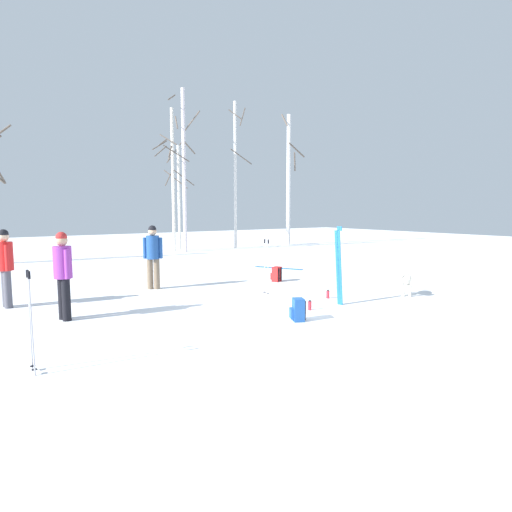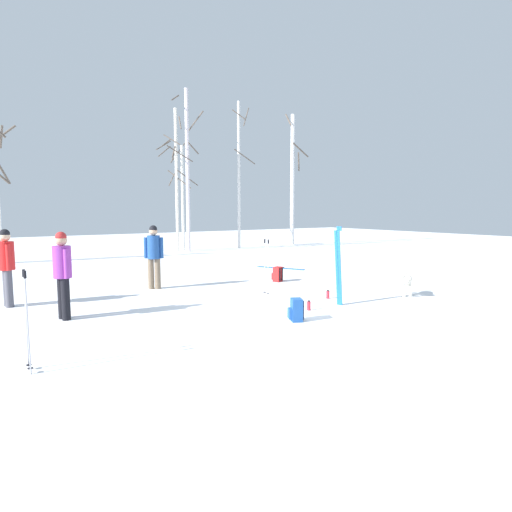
{
  "view_description": "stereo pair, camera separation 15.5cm",
  "coord_description": "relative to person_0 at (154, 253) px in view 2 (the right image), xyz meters",
  "views": [
    {
      "loc": [
        -5.57,
        -7.04,
        2.15
      ],
      "look_at": [
        0.41,
        1.61,
        1.0
      ],
      "focal_mm": 30.33,
      "sensor_mm": 36.0,
      "label": 1
    },
    {
      "loc": [
        -5.45,
        -7.13,
        2.15
      ],
      "look_at": [
        0.41,
        1.61,
        1.0
      ],
      "focal_mm": 30.33,
      "sensor_mm": 36.0,
      "label": 2
    }
  ],
  "objects": [
    {
      "name": "backpack_0",
      "position": [
        1.03,
        -4.78,
        -0.77
      ],
      "size": [
        0.34,
        0.32,
        0.44
      ],
      "color": "#1E4C99",
      "rests_on": "ground_plane"
    },
    {
      "name": "birch_tree_2",
      "position": [
        4.77,
        9.44,
        2.75
      ],
      "size": [
        1.58,
        1.76,
        7.12
      ],
      "color": "silver",
      "rests_on": "ground_plane"
    },
    {
      "name": "water_bottle_0",
      "position": [
        3.0,
        -3.56,
        -0.88
      ],
      "size": [
        0.08,
        0.08,
        0.21
      ],
      "color": "red",
      "rests_on": "ground_plane"
    },
    {
      "name": "birch_tree_5",
      "position": [
        8.27,
        9.05,
        3.05
      ],
      "size": [
        1.29,
        1.01,
        7.84
      ],
      "color": "silver",
      "rests_on": "ground_plane"
    },
    {
      "name": "person_2",
      "position": [
        -3.46,
        -0.27,
        0.0
      ],
      "size": [
        0.34,
        0.52,
        1.72
      ],
      "color": "#4C4C56",
      "rests_on": "ground_plane"
    },
    {
      "name": "person_0",
      "position": [
        0.0,
        0.0,
        0.0
      ],
      "size": [
        0.45,
        0.34,
        1.72
      ],
      "color": "#72604C",
      "rests_on": "ground_plane"
    },
    {
      "name": "dog",
      "position": [
        4.84,
        -4.43,
        -0.59
      ],
      "size": [
        0.71,
        0.62,
        0.57
      ],
      "color": "beige",
      "rests_on": "ground_plane"
    },
    {
      "name": "person_1",
      "position": [
        -2.64,
        -2.14,
        0.0
      ],
      "size": [
        0.34,
        0.51,
        1.72
      ],
      "color": "black",
      "rests_on": "ground_plane"
    },
    {
      "name": "backpack_1",
      "position": [
        3.46,
        -0.92,
        -0.77
      ],
      "size": [
        0.32,
        0.34,
        0.44
      ],
      "color": "red",
      "rests_on": "ground_plane"
    },
    {
      "name": "ski_poles_1",
      "position": [
        -3.55,
        -4.84,
        -0.25
      ],
      "size": [
        0.07,
        0.25,
        1.36
      ],
      "color": "#B2B2BC",
      "rests_on": "ground_plane"
    },
    {
      "name": "birch_tree_6",
      "position": [
        12.23,
        9.39,
        2.97
      ],
      "size": [
        1.33,
        1.14,
        7.74
      ],
      "color": "silver",
      "rests_on": "ground_plane"
    },
    {
      "name": "ski_pair_lying_0",
      "position": [
        5.27,
        1.32,
        -0.97
      ],
      "size": [
        1.01,
        1.73,
        0.05
      ],
      "color": "blue",
      "rests_on": "ground_plane"
    },
    {
      "name": "ski_pair_planted_0",
      "position": [
        2.72,
        -4.18,
        -0.1
      ],
      "size": [
        0.08,
        0.24,
        1.77
      ],
      "color": "blue",
      "rests_on": "ground_plane"
    },
    {
      "name": "ski_poles_0",
      "position": [
        1.98,
        -2.44,
        -0.23
      ],
      "size": [
        0.07,
        0.25,
        1.4
      ],
      "color": "#B2B2BC",
      "rests_on": "ground_plane"
    },
    {
      "name": "birch_tree_4",
      "position": [
        5.26,
        9.8,
        1.92
      ],
      "size": [
        1.48,
        1.66,
        5.67
      ],
      "color": "white",
      "rests_on": "ground_plane"
    },
    {
      "name": "ground_plane",
      "position": [
        1.31,
        -3.97,
        -0.98
      ],
      "size": [
        60.0,
        60.0,
        0.0
      ],
      "primitive_type": "plane",
      "color": "white"
    },
    {
      "name": "water_bottle_1",
      "position": [
        1.82,
        -4.23,
        -0.88
      ],
      "size": [
        0.08,
        0.08,
        0.21
      ],
      "color": "red",
      "rests_on": "ground_plane"
    },
    {
      "name": "birch_tree_3",
      "position": [
        5.15,
        8.89,
        3.2
      ],
      "size": [
        1.65,
        1.46,
        8.0
      ],
      "color": "silver",
      "rests_on": "ground_plane"
    }
  ]
}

